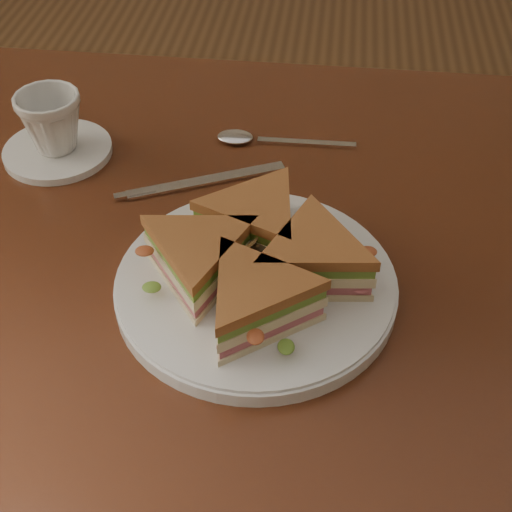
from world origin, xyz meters
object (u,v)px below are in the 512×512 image
object	(u,v)px
sandwich_wedges	(256,260)
knife	(195,183)
saucer	(58,151)
spoon	(252,139)
coffee_cup	(51,122)
plate	(256,285)
table	(268,293)

from	to	relation	value
sandwich_wedges	knife	xyz separation A→B (m)	(-0.10, 0.17, -0.04)
sandwich_wedges	saucer	bearing A→B (deg)	142.67
spoon	saucer	bearing A→B (deg)	-167.74
knife	coffee_cup	bearing A→B (deg)	142.40
knife	saucer	distance (m)	0.19
sandwich_wedges	knife	world-z (taller)	sandwich_wedges
plate	saucer	world-z (taller)	plate
coffee_cup	sandwich_wedges	bearing A→B (deg)	-51.50
plate	sandwich_wedges	bearing A→B (deg)	0.00
table	saucer	bearing A→B (deg)	156.76
sandwich_wedges	table	bearing A→B (deg)	87.48
coffee_cup	spoon	bearing A→B (deg)	-1.07
plate	knife	xyz separation A→B (m)	(-0.10, 0.17, -0.01)
coffee_cup	table	bearing A→B (deg)	-37.41
knife	saucer	bearing A→B (deg)	142.40
spoon	knife	world-z (taller)	spoon
sandwich_wedges	coffee_cup	bearing A→B (deg)	142.67
table	spoon	size ratio (longest dim) A/B	6.52
sandwich_wedges	coffee_cup	world-z (taller)	coffee_cup
coffee_cup	saucer	bearing A→B (deg)	0.00
spoon	knife	xyz separation A→B (m)	(-0.06, -0.10, -0.00)
plate	spoon	world-z (taller)	plate
plate	coffee_cup	world-z (taller)	coffee_cup
plate	sandwich_wedges	size ratio (longest dim) A/B	1.10
spoon	saucer	xyz separation A→B (m)	(-0.25, -0.06, 0.00)
table	knife	xyz separation A→B (m)	(-0.10, 0.08, 0.10)
sandwich_wedges	spoon	distance (m)	0.28
table	spoon	xyz separation A→B (m)	(-0.04, 0.18, 0.10)
table	coffee_cup	distance (m)	0.35
spoon	coffee_cup	bearing A→B (deg)	-167.74
spoon	coffee_cup	xyz separation A→B (m)	(-0.25, -0.06, 0.04)
spoon	sandwich_wedges	bearing A→B (deg)	-83.22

